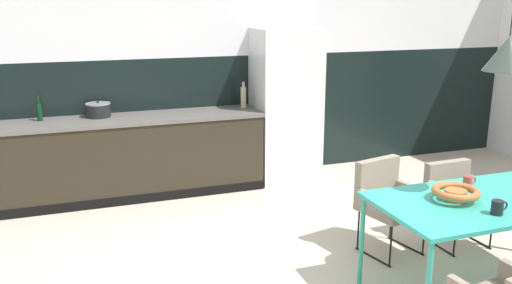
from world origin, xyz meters
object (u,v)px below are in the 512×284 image
Objects in this scene: bottle_oil_tall at (39,111)px; armchair_corner_seat at (386,195)px; refrigerator_column at (286,105)px; pendant_lamp_over_table_near at (508,53)px; mug_dark_espresso at (498,207)px; dining_table at (492,204)px; fruit_bowl at (456,193)px; cooking_pot at (98,110)px; armchair_head_of_table at (456,191)px; mug_tall_blue at (468,181)px; bottle_wine_green at (243,97)px.

armchair_corner_seat is at bearing -38.51° from bottle_oil_tall.
refrigerator_column is 1.44× the size of pendant_lamp_over_table_near.
dining_table is at bearing 52.69° from mug_dark_espresso.
fruit_bowl reaches higher than armchair_corner_seat.
refrigerator_column reaches higher than bottle_oil_tall.
refrigerator_column is 6.82× the size of cooking_pot.
armchair_head_of_table is at bearing 65.30° from dining_table.
dining_table is at bearing -44.82° from bottle_oil_tall.
refrigerator_column is 16.14× the size of mug_tall_blue.
pendant_lamp_over_table_near is (0.38, -2.97, 0.87)m from refrigerator_column.
bottle_oil_tall reaches higher than mug_tall_blue.
refrigerator_column is 2.27× the size of armchair_corner_seat.
refrigerator_column is at bearing 91.78° from fruit_bowl.
cooking_pot reaches higher than armchair_head_of_table.
dining_table is 0.27m from mug_tall_blue.
bottle_oil_tall is 2.24m from bottle_wine_green.
bottle_wine_green is at bearing 107.46° from mug_tall_blue.
bottle_wine_green reaches higher than bottle_oil_tall.
fruit_bowl is 4.18m from bottle_oil_tall.
cooking_pot is at bearing 129.33° from pendant_lamp_over_table_near.
armchair_head_of_table is 2.15× the size of fruit_bowl.
cooking_pot is (-2.22, 2.24, 0.47)m from armchair_corner_seat.
refrigerator_column is 2.75m from mug_tall_blue.
mug_tall_blue is at bearing 53.82° from armchair_head_of_table.
bottle_wine_green is at bearing 170.55° from refrigerator_column.
armchair_corner_seat is 3.00× the size of cooking_pot.
bottle_oil_tall is (-3.12, 2.85, 0.20)m from mug_tall_blue.
refrigerator_column is 2.52× the size of armchair_head_of_table.
bottle_wine_green is 3.26m from pendant_lamp_over_table_near.
mug_dark_espresso is (-0.56, -1.06, 0.32)m from armchair_head_of_table.
armchair_corner_seat is 2.39× the size of fruit_bowl.
armchair_corner_seat reaches higher than dining_table.
cooking_pot is at bearing 176.72° from refrigerator_column.
bottle_wine_green is at bearing -88.58° from armchair_corner_seat.
pendant_lamp_over_table_near is (-0.00, 0.02, 1.07)m from dining_table.
cooking_pot is at bearing 124.81° from mug_dark_espresso.
fruit_bowl is (-0.66, -0.76, 0.33)m from armchair_head_of_table.
mug_dark_espresso is at bearing -78.25° from bottle_wine_green.
mug_dark_espresso is (0.09, -0.30, -0.01)m from fruit_bowl.
dining_table is at bearing 96.53° from armchair_corner_seat.
dining_table is 2.13× the size of armchair_corner_seat.
fruit_bowl is at bearing 46.95° from armchair_head_of_table.
pendant_lamp_over_table_near is at bearing 90.00° from dining_table.
armchair_corner_seat is 1.56m from pendant_lamp_over_table_near.
pendant_lamp_over_table_near is at bearing -73.82° from bottle_wine_green.
fruit_bowl is 3.09m from bottle_wine_green.
armchair_head_of_table is at bearing -70.99° from refrigerator_column.
armchair_head_of_table is 6.40× the size of mug_tall_blue.
mug_tall_blue is at bearing 36.24° from fruit_bowl.
pendant_lamp_over_table_near is at bearing 96.85° from armchair_corner_seat.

